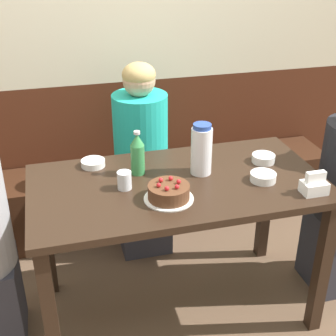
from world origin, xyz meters
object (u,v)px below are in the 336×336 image
at_px(soju_bottle, 138,154).
at_px(bowl_rice_small, 93,163).
at_px(napkin_holder, 314,185).
at_px(bowl_side_dish, 263,158).
at_px(bowl_soup_white, 263,177).
at_px(person_teal_shirt, 141,166).
at_px(water_pitcher, 201,150).
at_px(birthday_cake, 169,192).
at_px(bench_seat, 143,196).
at_px(glass_water_tall, 124,180).

xyz_separation_m(soju_bottle, bowl_rice_small, (-0.20, 0.13, -0.09)).
bearing_deg(napkin_holder, bowl_side_dish, 103.17).
distance_m(bowl_soup_white, person_teal_shirt, 0.87).
height_order(water_pitcher, bowl_side_dish, water_pitcher).
height_order(birthday_cake, napkin_holder, napkin_holder).
bearing_deg(napkin_holder, soju_bottle, 151.59).
distance_m(bench_seat, napkin_holder, 1.35).
height_order(soju_bottle, glass_water_tall, soju_bottle).
bearing_deg(person_teal_shirt, water_pitcher, 17.40).
height_order(water_pitcher, bowl_rice_small, water_pitcher).
xyz_separation_m(water_pitcher, bowl_rice_small, (-0.49, 0.20, -0.11)).
height_order(bench_seat, bowl_side_dish, bowl_side_dish).
relative_size(bowl_rice_small, bowl_side_dish, 1.02).
relative_size(birthday_cake, person_teal_shirt, 0.18).
height_order(bowl_soup_white, glass_water_tall, glass_water_tall).
height_order(birthday_cake, bowl_side_dish, birthday_cake).
xyz_separation_m(bowl_soup_white, person_teal_shirt, (-0.43, 0.71, -0.24)).
relative_size(napkin_holder, bowl_soup_white, 0.91).
xyz_separation_m(bench_seat, birthday_cake, (-0.08, -0.97, 0.58)).
relative_size(birthday_cake, bowl_soup_white, 1.80).
relative_size(bowl_soup_white, bowl_side_dish, 1.05).
bearing_deg(bench_seat, water_pitcher, -80.28).
height_order(bench_seat, person_teal_shirt, person_teal_shirt).
bearing_deg(bowl_side_dish, soju_bottle, 176.16).
bearing_deg(napkin_holder, person_teal_shirt, 124.24).
relative_size(bowl_side_dish, glass_water_tall, 1.39).
distance_m(soju_bottle, bowl_soup_white, 0.60).
bearing_deg(bowl_rice_small, soju_bottle, -33.62).
xyz_separation_m(birthday_cake, bowl_rice_small, (-0.28, 0.40, -0.02)).
relative_size(water_pitcher, napkin_holder, 2.27).
relative_size(napkin_holder, person_teal_shirt, 0.09).
xyz_separation_m(bench_seat, bowl_soup_white, (0.39, -0.92, 0.57)).
bearing_deg(birthday_cake, water_pitcher, 43.25).
distance_m(bowl_rice_small, bowl_side_dish, 0.85).
bearing_deg(person_teal_shirt, bowl_side_dish, 44.06).
xyz_separation_m(bench_seat, bowl_side_dish, (0.47, -0.74, 0.57)).
distance_m(bench_seat, bowl_rice_small, 0.88).
bearing_deg(napkin_holder, birthday_cake, 169.82).
height_order(birthday_cake, person_teal_shirt, person_teal_shirt).
bearing_deg(glass_water_tall, water_pitcher, 8.53).
relative_size(napkin_holder, bowl_rice_small, 0.93).
relative_size(bowl_rice_small, glass_water_tall, 1.42).
distance_m(birthday_cake, water_pitcher, 0.31).
relative_size(napkin_holder, glass_water_tall, 1.33).
bearing_deg(water_pitcher, bowl_side_dish, 4.82).
height_order(bench_seat, glass_water_tall, glass_water_tall).
bearing_deg(person_teal_shirt, birthday_cake, -2.76).
bearing_deg(bowl_soup_white, glass_water_tall, 171.48).
bearing_deg(bowl_soup_white, bench_seat, 112.65).
height_order(birthday_cake, glass_water_tall, birthday_cake).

